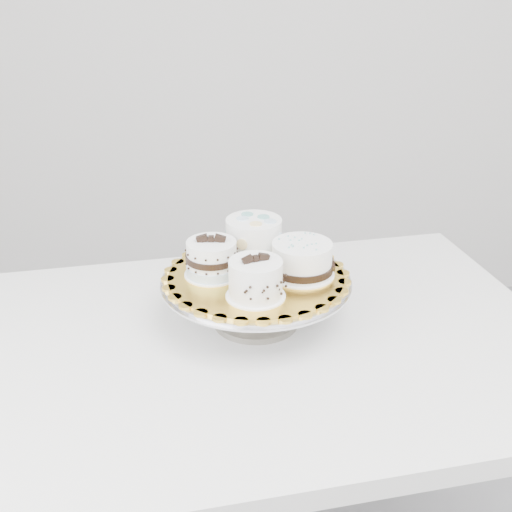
{
  "coord_description": "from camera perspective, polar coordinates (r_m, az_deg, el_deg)",
  "views": [
    {
      "loc": [
        -0.09,
        -0.81,
        1.41
      ],
      "look_at": [
        -0.01,
        0.27,
        0.9
      ],
      "focal_mm": 45.0,
      "sensor_mm": 36.0,
      "label": 1
    }
  ],
  "objects": [
    {
      "name": "cake_swirl",
      "position": [
        1.13,
        -0.03,
        -2.14
      ],
      "size": [
        0.12,
        0.12,
        0.09
      ],
      "rotation": [
        0.0,
        0.0,
        0.33
      ],
      "color": "white",
      "rests_on": "cake_board"
    },
    {
      "name": "cake_dots",
      "position": [
        1.28,
        -0.19,
        1.6
      ],
      "size": [
        0.13,
        0.13,
        0.08
      ],
      "rotation": [
        0.0,
        0.0,
        0.13
      ],
      "color": "white",
      "rests_on": "cake_board"
    },
    {
      "name": "cake_ribbon",
      "position": [
        1.21,
        4.15,
        -0.37
      ],
      "size": [
        0.13,
        0.13,
        0.07
      ],
      "rotation": [
        0.0,
        0.0,
        -0.05
      ],
      "color": "white",
      "rests_on": "cake_board"
    },
    {
      "name": "table",
      "position": [
        1.27,
        -0.34,
        -10.44
      ],
      "size": [
        1.27,
        0.94,
        0.75
      ],
      "rotation": [
        0.0,
        0.0,
        0.14
      ],
      "color": "silver",
      "rests_on": "floor"
    },
    {
      "name": "cake_stand",
      "position": [
        1.24,
        0.01,
        -3.2
      ],
      "size": [
        0.37,
        0.37,
        0.1
      ],
      "color": "gray",
      "rests_on": "table"
    },
    {
      "name": "cake_banded",
      "position": [
        1.21,
        -3.95,
        -0.32
      ],
      "size": [
        0.11,
        0.11,
        0.09
      ],
      "rotation": [
        0.0,
        0.0,
        -0.09
      ],
      "color": "white",
      "rests_on": "cake_board"
    },
    {
      "name": "cake_board",
      "position": [
        1.22,
        0.01,
        -1.81
      ],
      "size": [
        0.43,
        0.43,
        0.0
      ],
      "primitive_type": "cylinder",
      "rotation": [
        0.0,
        0.0,
        0.35
      ],
      "color": "gold",
      "rests_on": "cake_stand"
    }
  ]
}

